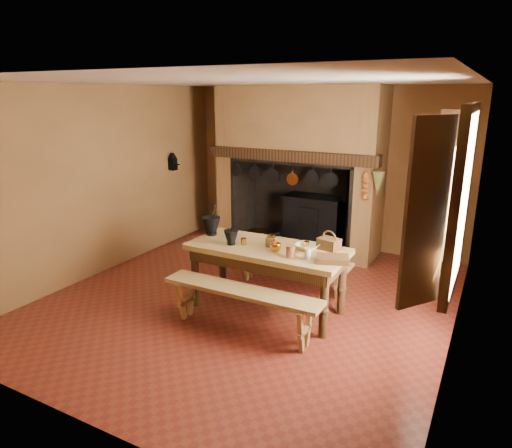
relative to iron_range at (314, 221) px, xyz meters
The scene contains 28 objects.
floor 2.50m from the iron_range, 89.02° to the right, with size 5.50×5.50×0.00m, color #602517.
ceiling 3.37m from the iron_range, 89.02° to the right, with size 5.50×5.50×0.00m, color silver.
back_wall 0.97m from the iron_range, 82.10° to the left, with size 5.00×0.02×2.80m, color brown.
wall_left 3.59m from the iron_range, 135.12° to the right, with size 0.02×5.50×2.80m, color brown.
wall_right 3.65m from the iron_range, 43.91° to the right, with size 0.02×5.50×2.80m, color brown.
wall_front 5.28m from the iron_range, 89.54° to the right, with size 5.00×0.02×2.80m, color brown.
chimney_breast 1.36m from the iron_range, 151.95° to the right, with size 2.95×0.96×2.80m.
iron_range is the anchor object (origin of this frame).
hearth_pans 1.10m from the iron_range, 167.25° to the right, with size 0.51×0.62×0.20m.
hanging_pans 1.12m from the iron_range, 115.02° to the right, with size 1.92×0.29×0.27m.
onion_string 1.49m from the iron_range, 32.25° to the right, with size 0.12×0.10×0.46m, color #B24B20, non-canonical shape.
herb_bunch 1.65m from the iron_range, 28.28° to the right, with size 0.20×0.20×0.35m, color brown.
window 3.91m from the iron_range, 49.98° to the right, with size 0.39×1.75×1.76m.
wall_coffee_mill 2.74m from the iron_range, 159.32° to the right, with size 0.23×0.16×0.31m.
work_table 2.65m from the iron_range, 81.61° to the right, with size 1.95×0.87×0.85m.
bench_front 3.28m from the iron_range, 83.27° to the right, with size 1.92×0.34×0.54m.
bench_back 1.89m from the iron_range, 78.22° to the right, with size 1.70×0.30×0.48m.
mortar_large 2.62m from the iron_range, 101.03° to the right, with size 0.24×0.24×0.41m.
mortar_small 2.78m from the iron_range, 91.14° to the right, with size 0.18×0.18×0.31m.
coffee_grinder 2.65m from the iron_range, 80.64° to the right, with size 0.17×0.14×0.19m.
brass_mug_a 2.70m from the iron_range, 88.20° to the right, with size 0.07×0.07×0.08m, color #C38A2D.
brass_mug_b 2.59m from the iron_range, 71.25° to the right, with size 0.07×0.07×0.08m, color #C38A2D.
mixing_bowl 2.66m from the iron_range, 70.94° to the right, with size 0.28×0.28×0.07m, color beige.
stoneware_crock 2.95m from the iron_range, 74.40° to the right, with size 0.11×0.11×0.14m, color brown.
glass_jar 2.99m from the iron_range, 70.51° to the right, with size 0.07×0.07×0.13m, color beige.
wicker_basket 2.63m from the iron_range, 65.25° to the right, with size 0.29×0.24×0.24m.
wooden_tray 3.03m from the iron_range, 65.19° to the right, with size 0.36×0.26×0.06m, color #3D2713.
brass_cup 2.81m from the iron_range, 78.53° to the right, with size 0.13×0.13×0.10m, color #C38A2D.
Camera 1 is at (2.72, -4.91, 2.65)m, focal length 32.00 mm.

